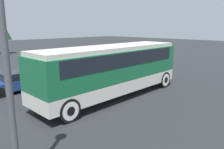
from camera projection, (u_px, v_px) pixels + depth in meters
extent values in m
plane|color=#26282B|center=(112.00, 97.00, 13.16)|extent=(120.00, 120.00, 0.00)
cube|color=silver|center=(112.00, 84.00, 12.98)|extent=(9.81, 2.47, 0.71)
cube|color=#19663D|center=(112.00, 64.00, 12.73)|extent=(9.81, 2.47, 1.65)
cube|color=black|center=(112.00, 57.00, 12.64)|extent=(8.63, 2.51, 0.74)
cube|color=beige|center=(112.00, 48.00, 12.52)|extent=(9.61, 2.28, 0.22)
cube|color=#19663D|center=(157.00, 59.00, 16.11)|extent=(0.36, 2.38, 1.89)
cylinder|color=black|center=(164.00, 80.00, 15.10)|extent=(1.09, 0.28, 1.09)
cylinder|color=silver|center=(164.00, 80.00, 15.10)|extent=(0.85, 0.30, 0.85)
cylinder|color=black|center=(164.00, 80.00, 15.10)|extent=(0.41, 0.32, 0.41)
cylinder|color=black|center=(138.00, 75.00, 16.63)|extent=(1.09, 0.28, 1.09)
cylinder|color=silver|center=(138.00, 75.00, 16.63)|extent=(0.85, 0.30, 0.85)
cylinder|color=black|center=(138.00, 75.00, 16.63)|extent=(0.41, 0.32, 0.41)
cylinder|color=black|center=(69.00, 110.00, 9.56)|extent=(1.09, 0.28, 1.09)
cylinder|color=silver|center=(69.00, 110.00, 9.56)|extent=(0.85, 0.30, 0.85)
cylinder|color=black|center=(69.00, 110.00, 9.56)|extent=(0.41, 0.32, 0.41)
cylinder|color=black|center=(43.00, 99.00, 11.10)|extent=(1.09, 0.28, 1.09)
cylinder|color=silver|center=(43.00, 99.00, 11.10)|extent=(0.85, 0.30, 0.85)
cylinder|color=black|center=(43.00, 99.00, 11.10)|extent=(0.41, 0.32, 0.41)
cube|color=navy|center=(21.00, 82.00, 14.52)|extent=(4.19, 1.84, 0.56)
cube|color=black|center=(18.00, 75.00, 14.30)|extent=(2.18, 1.65, 0.48)
cylinder|color=black|center=(50.00, 83.00, 15.15)|extent=(0.64, 0.22, 0.64)
cylinder|color=black|center=(50.00, 83.00, 15.15)|extent=(0.24, 0.26, 0.24)
cylinder|color=black|center=(38.00, 79.00, 16.28)|extent=(0.64, 0.22, 0.64)
cylinder|color=black|center=(38.00, 79.00, 16.28)|extent=(0.24, 0.26, 0.24)
cylinder|color=black|center=(0.00, 93.00, 12.85)|extent=(0.64, 0.22, 0.64)
cylinder|color=black|center=(0.00, 93.00, 12.85)|extent=(0.24, 0.26, 0.24)
cube|color=black|center=(62.00, 67.00, 19.58)|extent=(4.71, 1.87, 0.61)
cube|color=black|center=(60.00, 61.00, 19.32)|extent=(2.45, 1.68, 0.57)
cylinder|color=black|center=(84.00, 68.00, 20.36)|extent=(0.70, 0.22, 0.70)
cylinder|color=black|center=(84.00, 68.00, 20.36)|extent=(0.27, 0.26, 0.27)
cylinder|color=black|center=(73.00, 66.00, 21.51)|extent=(0.70, 0.22, 0.70)
cylinder|color=black|center=(73.00, 66.00, 21.51)|extent=(0.27, 0.26, 0.27)
cylinder|color=black|center=(48.00, 74.00, 17.75)|extent=(0.70, 0.22, 0.70)
cylinder|color=black|center=(48.00, 74.00, 17.75)|extent=(0.27, 0.26, 0.27)
cylinder|color=black|center=(38.00, 71.00, 18.89)|extent=(0.70, 0.22, 0.70)
cylinder|color=black|center=(38.00, 71.00, 18.89)|extent=(0.27, 0.26, 0.27)
cylinder|color=#515156|center=(8.00, 80.00, 4.94)|extent=(0.16, 0.16, 5.93)
cylinder|color=brown|center=(3.00, 47.00, 33.63)|extent=(0.28, 0.28, 2.14)
cone|color=#19471E|center=(2.00, 29.00, 33.06)|extent=(2.65, 2.65, 3.16)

